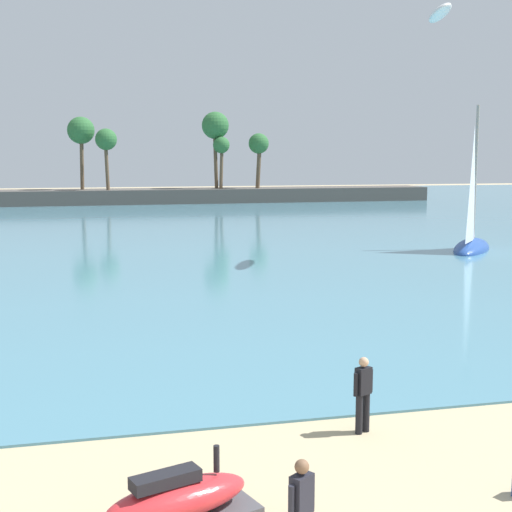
# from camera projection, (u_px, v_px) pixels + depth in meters

# --- Properties ---
(sea) EXTENTS (220.00, 113.97, 0.06)m
(sea) POSITION_uv_depth(u_px,v_px,m) (117.00, 215.00, 70.43)
(sea) COLOR teal
(sea) RESTS_ON ground
(palm_headland) EXTENTS (80.91, 6.00, 13.56)m
(palm_headland) POSITION_uv_depth(u_px,v_px,m) (84.00, 180.00, 85.63)
(palm_headland) COLOR #514C47
(palm_headland) RESTS_ON ground
(watercraft_on_trailer) EXTENTS (2.78, 1.79, 1.28)m
(watercraft_on_trailer) POSITION_uv_depth(u_px,v_px,m) (177.00, 502.00, 11.17)
(watercraft_on_trailer) COLOR #4C4C51
(watercraft_on_trailer) RESTS_ON ground
(person_rigging_by_gear) EXTENTS (0.47, 0.36, 1.67)m
(person_rigging_by_gear) POSITION_uv_depth(u_px,v_px,m) (301.00, 511.00, 10.11)
(person_rigging_by_gear) COLOR #23232D
(person_rigging_by_gear) RESTS_ON ground
(person_at_waterline) EXTENTS (0.51, 0.32, 1.67)m
(person_at_waterline) POSITION_uv_depth(u_px,v_px,m) (363.00, 392.00, 15.19)
(person_at_waterline) COLOR black
(person_at_waterline) RESTS_ON ground
(backpack_by_trailer) EXTENTS (0.29, 0.32, 0.44)m
(backpack_by_trailer) POSITION_uv_depth(u_px,v_px,m) (300.00, 510.00, 11.55)
(backpack_by_trailer) COLOR red
(backpack_by_trailer) RESTS_ON ground
(sailboat_near_shore) EXTENTS (5.59, 6.41, 9.55)m
(sailboat_near_shore) POSITION_uv_depth(u_px,v_px,m) (472.00, 236.00, 44.31)
(sailboat_near_shore) COLOR #234793
(sailboat_near_shore) RESTS_ON sea
(kite_aloft_high_over_bay) EXTENTS (2.61, 3.90, 1.06)m
(kite_aloft_high_over_bay) POSITION_uv_depth(u_px,v_px,m) (440.00, 13.00, 37.84)
(kite_aloft_high_over_bay) COLOR white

